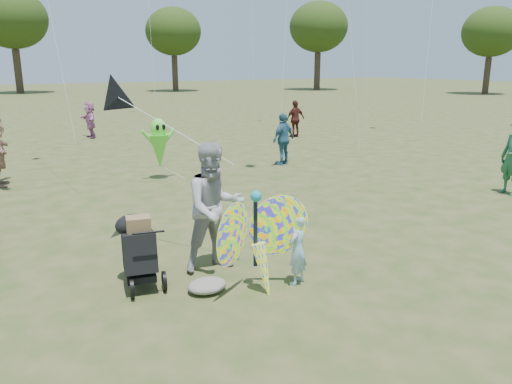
{
  "coord_description": "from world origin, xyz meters",
  "views": [
    {
      "loc": [
        -4.43,
        -5.55,
        3.24
      ],
      "look_at": [
        -0.2,
        1.5,
        1.1
      ],
      "focal_mm": 35.0,
      "sensor_mm": 36.0,
      "label": 1
    }
  ],
  "objects_px": {
    "crowd_c": "(283,139)",
    "crowd_h": "(295,119)",
    "butterfly_kite": "(259,242)",
    "jogging_stroller": "(138,246)",
    "alien_kite": "(159,145)",
    "child_girl": "(297,249)",
    "crowd_j": "(90,120)",
    "adult_man": "(215,207)"
  },
  "relations": [
    {
      "from": "child_girl",
      "to": "crowd_j",
      "type": "distance_m",
      "value": 17.12
    },
    {
      "from": "crowd_c",
      "to": "crowd_h",
      "type": "height_order",
      "value": "crowd_c"
    },
    {
      "from": "crowd_h",
      "to": "alien_kite",
      "type": "height_order",
      "value": "alien_kite"
    },
    {
      "from": "adult_man",
      "to": "butterfly_kite",
      "type": "relative_size",
      "value": 1.19
    },
    {
      "from": "child_girl",
      "to": "jogging_stroller",
      "type": "distance_m",
      "value": 2.37
    },
    {
      "from": "crowd_j",
      "to": "butterfly_kite",
      "type": "distance_m",
      "value": 17.09
    },
    {
      "from": "crowd_c",
      "to": "butterfly_kite",
      "type": "relative_size",
      "value": 0.96
    },
    {
      "from": "butterfly_kite",
      "to": "crowd_h",
      "type": "bearing_deg",
      "value": 52.73
    },
    {
      "from": "crowd_j",
      "to": "adult_man",
      "type": "bearing_deg",
      "value": -9.85
    },
    {
      "from": "jogging_stroller",
      "to": "butterfly_kite",
      "type": "relative_size",
      "value": 0.64
    },
    {
      "from": "child_girl",
      "to": "butterfly_kite",
      "type": "relative_size",
      "value": 0.63
    },
    {
      "from": "child_girl",
      "to": "jogging_stroller",
      "type": "xyz_separation_m",
      "value": [
        -2.05,
        1.18,
        0.07
      ]
    },
    {
      "from": "crowd_j",
      "to": "butterfly_kite",
      "type": "relative_size",
      "value": 0.9
    },
    {
      "from": "crowd_h",
      "to": "jogging_stroller",
      "type": "distance_m",
      "value": 15.74
    },
    {
      "from": "adult_man",
      "to": "butterfly_kite",
      "type": "xyz_separation_m",
      "value": [
        0.17,
        -1.05,
        -0.28
      ]
    },
    {
      "from": "crowd_c",
      "to": "crowd_j",
      "type": "bearing_deg",
      "value": -85.68
    },
    {
      "from": "child_girl",
      "to": "jogging_stroller",
      "type": "height_order",
      "value": "jogging_stroller"
    },
    {
      "from": "child_girl",
      "to": "alien_kite",
      "type": "height_order",
      "value": "alien_kite"
    },
    {
      "from": "child_girl",
      "to": "alien_kite",
      "type": "relative_size",
      "value": 0.62
    },
    {
      "from": "crowd_c",
      "to": "jogging_stroller",
      "type": "xyz_separation_m",
      "value": [
        -6.96,
        -6.47,
        -0.22
      ]
    },
    {
      "from": "crowd_h",
      "to": "butterfly_kite",
      "type": "distance_m",
      "value": 15.65
    },
    {
      "from": "child_girl",
      "to": "crowd_h",
      "type": "bearing_deg",
      "value": -151.21
    },
    {
      "from": "adult_man",
      "to": "crowd_h",
      "type": "relative_size",
      "value": 1.27
    },
    {
      "from": "crowd_c",
      "to": "alien_kite",
      "type": "relative_size",
      "value": 0.96
    },
    {
      "from": "adult_man",
      "to": "crowd_h",
      "type": "xyz_separation_m",
      "value": [
        9.65,
        11.41,
        -0.22
      ]
    },
    {
      "from": "crowd_c",
      "to": "crowd_h",
      "type": "relative_size",
      "value": 1.03
    },
    {
      "from": "crowd_c",
      "to": "crowd_j",
      "type": "xyz_separation_m",
      "value": [
        -3.94,
        9.44,
        -0.05
      ]
    },
    {
      "from": "crowd_c",
      "to": "jogging_stroller",
      "type": "relative_size",
      "value": 1.51
    },
    {
      "from": "adult_man",
      "to": "crowd_c",
      "type": "distance_m",
      "value": 8.68
    },
    {
      "from": "crowd_h",
      "to": "jogging_stroller",
      "type": "bearing_deg",
      "value": 43.56
    },
    {
      "from": "crowd_j",
      "to": "jogging_stroller",
      "type": "bearing_deg",
      "value": -14.28
    },
    {
      "from": "jogging_stroller",
      "to": "butterfly_kite",
      "type": "bearing_deg",
      "value": -24.54
    },
    {
      "from": "crowd_h",
      "to": "butterfly_kite",
      "type": "relative_size",
      "value": 0.93
    },
    {
      "from": "jogging_stroller",
      "to": "alien_kite",
      "type": "xyz_separation_m",
      "value": [
        2.78,
        6.55,
        0.36
      ]
    },
    {
      "from": "adult_man",
      "to": "jogging_stroller",
      "type": "bearing_deg",
      "value": -178.16
    },
    {
      "from": "crowd_j",
      "to": "butterfly_kite",
      "type": "xyz_separation_m",
      "value": [
        -1.61,
        -17.01,
        -0.03
      ]
    },
    {
      "from": "butterfly_kite",
      "to": "alien_kite",
      "type": "xyz_separation_m",
      "value": [
        1.36,
        7.66,
        0.22
      ]
    },
    {
      "from": "child_girl",
      "to": "butterfly_kite",
      "type": "height_order",
      "value": "butterfly_kite"
    },
    {
      "from": "crowd_h",
      "to": "crowd_j",
      "type": "distance_m",
      "value": 9.1
    },
    {
      "from": "crowd_h",
      "to": "alien_kite",
      "type": "distance_m",
      "value": 9.43
    },
    {
      "from": "adult_man",
      "to": "crowd_j",
      "type": "bearing_deg",
      "value": 88.05
    },
    {
      "from": "child_girl",
      "to": "butterfly_kite",
      "type": "bearing_deg",
      "value": -33.06
    }
  ]
}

